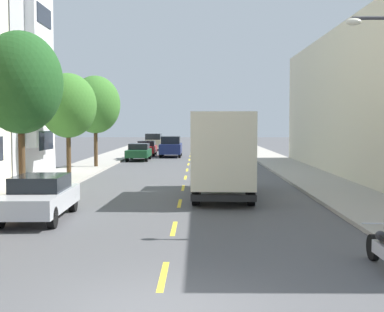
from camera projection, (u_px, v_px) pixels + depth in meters
ground_plane at (188, 166)px, 39.00m from camera, size 160.00×160.00×0.00m
sidewalk_left at (85, 168)px, 37.08m from camera, size 3.20×120.00×0.14m
sidewalk_right at (290, 168)px, 36.93m from camera, size 3.20×120.00×0.14m
lane_centerline_dashes at (186, 173)px, 33.51m from camera, size 0.14×47.20×0.01m
street_tree_second at (20, 83)px, 21.43m from camera, size 3.38×3.38×6.70m
street_tree_third at (68, 106)px, 29.30m from camera, size 3.11×3.11×5.75m
street_tree_farthest at (95, 105)px, 37.11m from camera, size 3.46×3.46×6.30m
street_lamp at (384, 103)px, 15.00m from camera, size 1.35×0.28×6.08m
delivery_box_truck at (223, 150)px, 22.80m from camera, size 2.68×7.74×3.58m
parked_suv_champagne at (154, 142)px, 62.39m from camera, size 1.97×4.81×1.93m
parked_sedan_silver at (40, 196)px, 17.57m from camera, size 1.93×4.55×1.43m
parked_sedan_red at (147, 148)px, 51.92m from camera, size 1.87×4.53×1.43m
parked_sedan_forest at (139, 152)px, 45.22m from camera, size 1.80×4.50×1.43m
parked_hatchback_orange at (231, 144)px, 60.41m from camera, size 1.79×4.02×1.50m
moving_navy_sedan at (171, 146)px, 50.00m from camera, size 1.95×4.80×1.93m
parked_motorcycle at (384, 250)px, 11.59m from camera, size 0.62×2.05×0.90m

